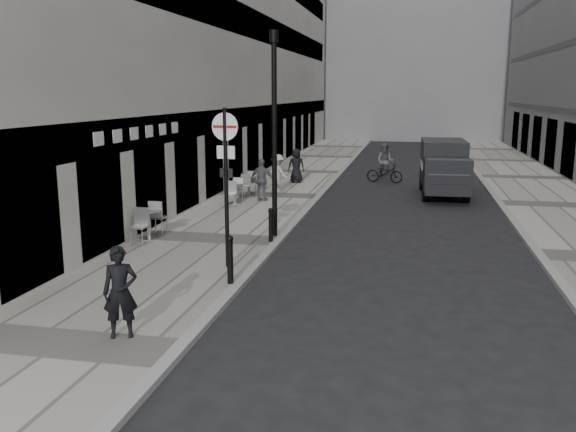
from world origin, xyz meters
name	(u,v)px	position (x,y,z in m)	size (l,w,h in m)	color
sidewalk	(270,196)	(-2.00, 18.00, 0.06)	(4.00, 60.00, 0.12)	#A9A298
far_sidewalk	(556,206)	(9.00, 18.00, 0.06)	(4.00, 60.00, 0.12)	#A9A298
building_far	(395,20)	(1.50, 56.00, 11.00)	(24.00, 16.00, 22.00)	slate
walking_man	(120,292)	(-1.10, 3.15, 0.92)	(0.58, 0.38, 1.60)	black
sign_post	(226,167)	(-0.60, 7.64, 2.53)	(0.65, 0.14, 3.77)	black
lamppost	(274,125)	(-0.20, 11.00, 3.34)	(0.26, 0.26, 5.78)	black
bollard_near	(230,261)	(-0.15, 6.38, 0.62)	(0.13, 0.13, 1.01)	black
bollard_far	(271,226)	(-0.15, 10.26, 0.56)	(0.12, 0.12, 0.89)	black
panel_van	(444,165)	(4.96, 20.00, 1.27)	(1.91, 4.84, 2.25)	black
cyclist	(385,167)	(2.40, 23.20, 0.73)	(1.82, 0.97, 1.86)	black
pedestrian_a	(262,180)	(-1.95, 16.51, 0.93)	(0.95, 0.40, 1.63)	#57565B
pedestrian_b	(278,173)	(-1.80, 18.65, 0.91)	(1.02, 0.59, 1.59)	#B7B3A9
pedestrian_c	(296,166)	(-1.56, 21.49, 0.91)	(0.77, 0.50, 1.57)	black
cafe_table_near	(235,191)	(-2.80, 15.73, 0.59)	(0.72, 1.62, 0.92)	silver
cafe_table_mid	(149,222)	(-3.60, 9.83, 0.63)	(0.78, 1.77, 1.01)	silver
cafe_table_far	(249,184)	(-2.80, 17.73, 0.59)	(0.72, 1.62, 0.92)	#A3A4A5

